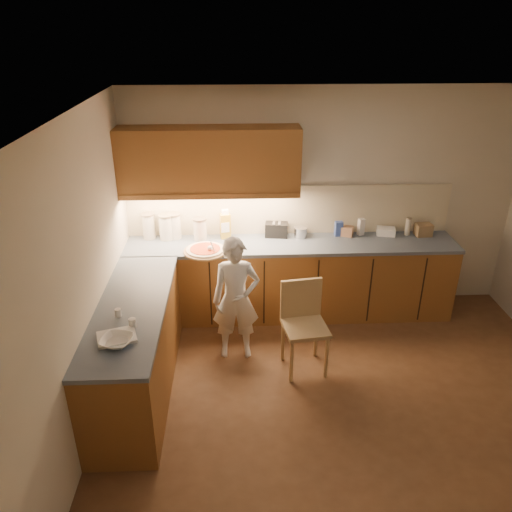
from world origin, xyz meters
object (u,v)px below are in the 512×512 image
pizza_on_board (205,250)px  oil_jug (225,225)px  child (236,299)px  wooden_chair (303,319)px  toaster (277,230)px

pizza_on_board → oil_jug: bearing=60.1°
pizza_on_board → child: size_ratio=0.36×
pizza_on_board → child: bearing=-60.9°
wooden_chair → child: bearing=154.1°
pizza_on_board → child: 0.73m
child → wooden_chair: 0.71m
child → wooden_chair: (0.66, -0.21, -0.12)m
pizza_on_board → child: child is taller
child → toaster: child is taller
pizza_on_board → oil_jug: size_ratio=1.35×
wooden_chair → oil_jug: oil_jug is taller
oil_jug → child: bearing=-83.6°
child → wooden_chair: bearing=-19.5°
child → oil_jug: child is taller
child → oil_jug: (-0.11, 0.96, 0.42)m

